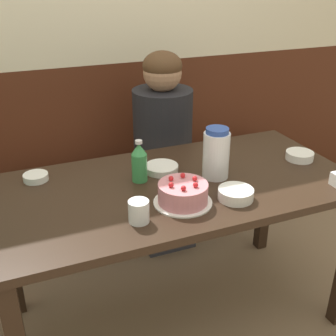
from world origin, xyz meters
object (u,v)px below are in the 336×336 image
at_px(glass_water_tall, 139,211).
at_px(bowl_rice_small, 300,156).
at_px(bench_seat, 124,199).
at_px(person_pale_blue_shirt, 163,156).
at_px(bowl_soup_white, 36,177).
at_px(birthday_cake, 183,194).
at_px(bowl_sauce_shallow, 162,168).
at_px(bowl_side_dish, 236,194).
at_px(water_pitcher, 216,154).
at_px(soju_bottle, 139,162).

bearing_deg(glass_water_tall, bowl_rice_small, 14.41).
distance_m(bench_seat, person_pale_blue_shirt, 0.44).
height_order(bowl_soup_white, bowl_rice_small, bowl_rice_small).
xyz_separation_m(birthday_cake, person_pale_blue_shirt, (0.24, 0.80, -0.21)).
xyz_separation_m(bowl_soup_white, person_pale_blue_shirt, (0.74, 0.39, -0.18)).
bearing_deg(bowl_rice_small, bowl_sauce_shallow, 168.92).
xyz_separation_m(birthday_cake, bowl_side_dish, (0.20, -0.05, -0.02)).
xyz_separation_m(bowl_rice_small, bowl_sauce_shallow, (-0.65, 0.13, -0.00)).
height_order(bowl_sauce_shallow, glass_water_tall, glass_water_tall).
height_order(birthday_cake, bowl_side_dish, birthday_cake).
relative_size(bench_seat, water_pitcher, 9.87).
height_order(birthday_cake, person_pale_blue_shirt, person_pale_blue_shirt).
relative_size(water_pitcher, bowl_rice_small, 1.72).
relative_size(birthday_cake, bowl_soup_white, 2.17).
distance_m(water_pitcher, person_pale_blue_shirt, 0.71).
distance_m(glass_water_tall, person_pale_blue_shirt, 0.99).
height_order(bowl_soup_white, bowl_sauce_shallow, same).
xyz_separation_m(birthday_cake, soju_bottle, (-0.09, 0.24, 0.05)).
xyz_separation_m(birthday_cake, bowl_sauce_shallow, (0.03, 0.29, -0.03)).
bearing_deg(person_pale_blue_shirt, birthday_cake, -16.33).
bearing_deg(bowl_sauce_shallow, bowl_soup_white, 167.16).
xyz_separation_m(bench_seat, person_pale_blue_shirt, (0.19, -0.19, 0.35)).
bearing_deg(bowl_side_dish, bench_seat, 98.73).
height_order(birthday_cake, bowl_sauce_shallow, birthday_cake).
xyz_separation_m(water_pitcher, bowl_sauce_shallow, (-0.20, 0.14, -0.09)).
height_order(bowl_rice_small, glass_water_tall, glass_water_tall).
distance_m(birthday_cake, person_pale_blue_shirt, 0.86).
bearing_deg(bench_seat, bowl_side_dish, -81.27).
xyz_separation_m(bowl_side_dish, person_pale_blue_shirt, (0.03, 0.85, -0.19)).
xyz_separation_m(bench_seat, bowl_rice_small, (0.64, -0.83, 0.54)).
relative_size(bowl_soup_white, person_pale_blue_shirt, 0.09).
height_order(bench_seat, bowl_rice_small, bowl_rice_small).
distance_m(bowl_soup_white, bowl_side_dish, 0.85).
bearing_deg(glass_water_tall, water_pitcher, 27.10).
xyz_separation_m(bowl_sauce_shallow, person_pale_blue_shirt, (0.21, 0.51, -0.18)).
bearing_deg(bowl_sauce_shallow, bowl_rice_small, -11.08).
bearing_deg(bowl_rice_small, water_pitcher, -178.76).
distance_m(water_pitcher, glass_water_tall, 0.48).
bearing_deg(birthday_cake, soju_bottle, 110.70).
xyz_separation_m(water_pitcher, bowl_side_dish, (-0.02, -0.21, -0.09)).
bearing_deg(bowl_soup_white, person_pale_blue_shirt, 27.86).
xyz_separation_m(bowl_rice_small, person_pale_blue_shirt, (-0.44, 0.64, -0.19)).
height_order(soju_bottle, bowl_sauce_shallow, soju_bottle).
xyz_separation_m(water_pitcher, person_pale_blue_shirt, (0.01, 0.65, -0.28)).
relative_size(birthday_cake, person_pale_blue_shirt, 0.19).
height_order(bowl_side_dish, person_pale_blue_shirt, person_pale_blue_shirt).
height_order(bowl_sauce_shallow, person_pale_blue_shirt, person_pale_blue_shirt).
relative_size(water_pitcher, person_pale_blue_shirt, 0.19).
distance_m(soju_bottle, person_pale_blue_shirt, 0.70).
bearing_deg(bowl_side_dish, birthday_cake, 166.25).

